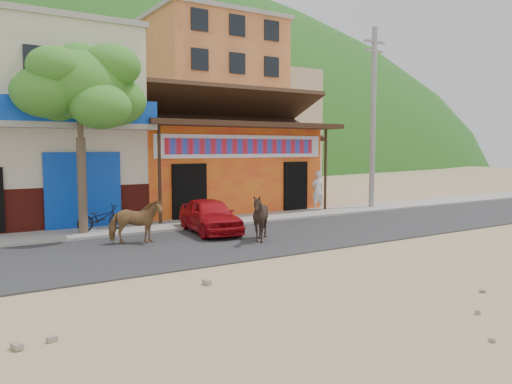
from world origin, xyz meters
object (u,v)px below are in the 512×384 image
tree (81,137)px  pedestrian (318,190)px  red_car (210,215)px  scooter (101,218)px  cow_dark (260,218)px  utility_pole (373,118)px  cow_tan (136,222)px

tree → pedestrian: size_ratio=3.53×
red_car → scooter: red_car is taller
tree → red_car: (3.60, -1.70, -2.51)m
cow_dark → scooter: cow_dark is taller
tree → scooter: 2.66m
cow_dark → utility_pole: bearing=107.1°
utility_pole → red_car: (-9.20, -1.90, -3.51)m
tree → scooter: (0.60, 0.14, -2.59)m
cow_dark → scooter: 5.35m
cow_tan → pedestrian: size_ratio=0.88×
red_car → scooter: size_ratio=2.12×
tree → red_car: size_ratio=1.81×
tree → cow_tan: size_ratio=4.00×
pedestrian → utility_pole: bearing=171.3°
cow_tan → cow_dark: 3.60m
utility_pole → pedestrian: bearing=173.6°
scooter → cow_dark: bearing=-141.4°
utility_pole → pedestrian: utility_pole is taller
pedestrian → cow_dark: bearing=35.0°
red_car → scooter: bearing=156.1°
pedestrian → red_car: bearing=17.2°
cow_tan → pedestrian: pedestrian is taller
tree → pedestrian: tree is taller
cow_tan → pedestrian: 9.41m
utility_pole → cow_tan: size_ratio=5.34×
tree → scooter: size_ratio=3.83×
utility_pole → cow_tan: 12.60m
tree → cow_tan: tree is taller
cow_tan → cow_dark: (3.22, -1.60, 0.07)m
utility_pole → pedestrian: size_ratio=4.71×
red_car → utility_pole: bearing=19.3°
utility_pole → cow_tan: (-11.87, -2.45, -3.45)m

